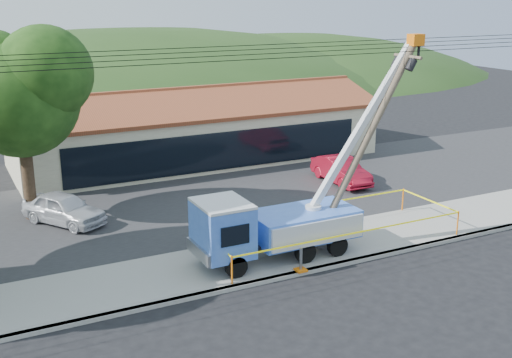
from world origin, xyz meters
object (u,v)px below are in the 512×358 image
object	(u,v)px
leaning_pole	(368,136)
car_silver	(65,225)
car_red	(341,184)
utility_truck	(273,223)

from	to	relation	value
leaning_pole	car_silver	size ratio (longest dim) A/B	2.00
car_red	car_silver	bearing A→B (deg)	-178.64
utility_truck	car_silver	distance (m)	10.34
leaning_pole	car_red	size ratio (longest dim) A/B	1.95
utility_truck	car_silver	world-z (taller)	utility_truck
car_silver	car_red	size ratio (longest dim) A/B	0.97
utility_truck	car_red	world-z (taller)	utility_truck
leaning_pole	car_red	bearing A→B (deg)	62.02
car_red	utility_truck	bearing A→B (deg)	-135.36
car_silver	car_red	xyz separation A→B (m)	(14.89, -0.28, 0.00)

